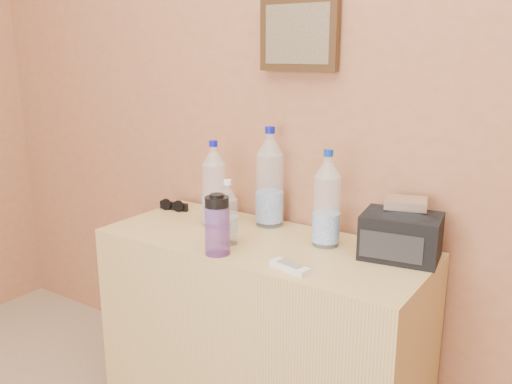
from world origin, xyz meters
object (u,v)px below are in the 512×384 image
pet_large_a (214,188)px  ac_remote (290,267)px  dresser (261,334)px  sunglasses (174,206)px  pet_large_c (327,204)px  nalgene_bottle (217,225)px  pet_large_b (270,182)px  pet_small (228,216)px  foil_packet (406,203)px  toiletry_bag (401,233)px

pet_large_a → ac_remote: bearing=-25.5°
dresser → sunglasses: sunglasses is taller
pet_large_c → pet_large_a: bearing=-175.1°
pet_large_c → nalgene_bottle: 0.37m
nalgene_bottle → sunglasses: size_ratio=1.55×
pet_large_c → sunglasses: (-0.70, 0.03, -0.13)m
pet_large_b → pet_small: (-0.01, -0.25, -0.07)m
pet_large_c → nalgene_bottle: bearing=-133.3°
dresser → pet_large_c: size_ratio=3.51×
nalgene_bottle → foil_packet: 0.59m
dresser → pet_large_c: pet_large_c is taller
dresser → pet_large_c: 0.55m
pet_small → foil_packet: bearing=22.5°
pet_large_a → toiletry_bag: pet_large_a is taller
pet_small → sunglasses: pet_small is taller
pet_large_b → ac_remote: 0.46m
pet_large_b → toiletry_bag: size_ratio=1.56×
pet_large_c → pet_small: bearing=-148.7°
dresser → foil_packet: foil_packet is taller
pet_large_c → pet_small: (-0.28, -0.17, -0.05)m
pet_small → ac_remote: size_ratio=1.66×
dresser → pet_large_a: pet_large_a is taller
pet_large_b → sunglasses: 0.46m
pet_large_c → toiletry_bag: (0.25, 0.03, -0.06)m
pet_large_a → toiletry_bag: size_ratio=1.35×
pet_large_b → pet_small: size_ratio=1.67×
pet_large_b → toiletry_bag: bearing=-5.6°
sunglasses → foil_packet: size_ratio=1.02×
foil_packet → nalgene_bottle: bearing=-147.8°
toiletry_bag → foil_packet: (0.00, 0.02, 0.09)m
pet_small → pet_large_a: bearing=140.6°
pet_large_b → sunglasses: size_ratio=2.88×
nalgene_bottle → foil_packet: (0.50, 0.31, 0.08)m
pet_large_a → ac_remote: pet_large_a is taller
foil_packet → toiletry_bag: bearing=-94.8°
pet_large_a → pet_small: pet_large_a is taller
pet_large_a → pet_large_b: bearing=34.8°
sunglasses → foil_packet: foil_packet is taller
pet_large_b → nalgene_bottle: 0.35m
pet_large_c → pet_small: 0.33m
pet_small → toiletry_bag: size_ratio=0.93×
dresser → foil_packet: 0.71m
nalgene_bottle → toiletry_bag: nalgene_bottle is taller
pet_large_a → pet_small: bearing=-39.4°
nalgene_bottle → ac_remote: nalgene_bottle is taller
pet_large_a → sunglasses: size_ratio=2.49×
pet_small → ac_remote: 0.31m
pet_large_a → ac_remote: 0.52m
pet_large_a → nalgene_bottle: 0.30m
toiletry_bag → pet_large_c: bearing=177.8°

